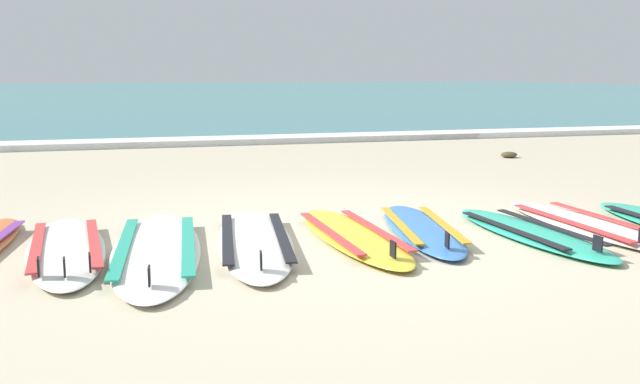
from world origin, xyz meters
name	(u,v)px	position (x,y,z in m)	size (l,w,h in m)	color
ground_plane	(351,233)	(0.00, 0.00, 0.00)	(80.00, 80.00, 0.00)	#C1B599
sea	(154,92)	(0.00, 36.83, 0.05)	(80.00, 60.00, 0.10)	teal
wave_foam_strip	(225,141)	(0.00, 7.22, 0.06)	(80.00, 0.77, 0.11)	white
surfboard_2	(66,249)	(-2.15, -0.05, 0.04)	(0.68, 2.16, 0.18)	silver
surfboard_3	(156,249)	(-1.53, -0.24, 0.04)	(0.82, 2.50, 0.18)	white
surfboard_4	(255,241)	(-0.82, -0.19, 0.04)	(0.85, 2.28, 0.18)	silver
surfboard_5	(352,235)	(-0.06, -0.21, 0.04)	(0.56, 2.07, 0.18)	yellow
surfboard_6	(421,229)	(0.55, -0.14, 0.04)	(0.81, 1.97, 0.18)	#3875CC
surfboard_7	(530,232)	(1.32, -0.50, 0.04)	(0.59, 1.95, 0.18)	#2DB793
surfboard_8	(589,225)	(1.93, -0.39, 0.04)	(0.60, 2.14, 0.18)	silver
seaweed_clump_near_shoreline	(509,155)	(3.82, 4.06, 0.04)	(0.25, 0.20, 0.09)	#4C4228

